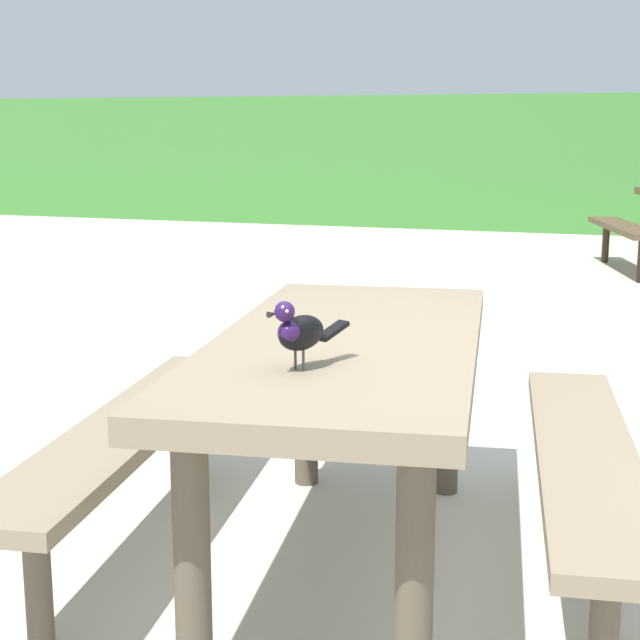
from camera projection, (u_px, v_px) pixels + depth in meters
The scene contains 4 objects.
ground_plane at pixel (439, 594), 2.85m from camera, with size 60.00×60.00×0.00m, color beige.
hedge_wall at pixel (607, 162), 12.81m from camera, with size 28.00×1.80×1.74m, color #428438.
picnic_table_foreground at pixel (347, 395), 2.91m from camera, with size 1.90×1.93×0.74m.
bird_grackle at pixel (298, 331), 2.44m from camera, with size 0.15×0.27×0.18m.
Camera 1 is at (0.50, -2.61, 1.35)m, focal length 54.55 mm.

